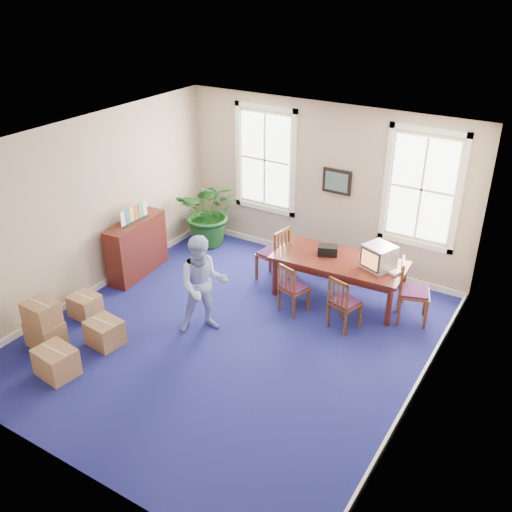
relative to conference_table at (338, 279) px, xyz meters
The scene contains 25 objects.
floor 2.27m from the conference_table, 115.25° to the right, with size 6.50×6.50×0.00m, color navy.
ceiling 3.59m from the conference_table, 115.25° to the right, with size 6.50×6.50×0.00m, color white.
wall_back 1.97m from the conference_table, 127.96° to the left, with size 6.50×6.50×0.00m, color tan.
wall_front 5.50m from the conference_table, 100.26° to the right, with size 6.50×6.50×0.00m, color tan.
wall_left 4.60m from the conference_table, 152.88° to the right, with size 6.50×6.50×0.00m, color tan.
wall_right 3.12m from the conference_table, 44.73° to the right, with size 6.50×6.50×0.00m, color tan.
baseboard_back 1.57m from the conference_table, 128.65° to the left, with size 6.00×0.04×0.12m, color white.
baseboard_left 4.43m from the conference_table, 152.71° to the right, with size 0.04×6.50×0.12m, color white.
baseboard_right 2.88m from the conference_table, 45.15° to the right, with size 0.04×6.50×0.12m, color white.
window_left 2.97m from the conference_table, 151.90° to the left, with size 1.40×0.12×2.20m, color white, non-canonical shape.
window_right 2.15m from the conference_table, 51.89° to the left, with size 1.40×0.12×2.20m, color white, non-canonical shape.
wall_picture 1.91m from the conference_table, 119.16° to the left, with size 0.58×0.06×0.48m, color black, non-canonical shape.
conference_table is the anchor object (origin of this frame).
crt_tv 0.92m from the conference_table, ahead, with size 0.47×0.51×0.42m, color #B7B7BC, non-canonical shape.
game_console 1.08m from the conference_table, ahead, with size 0.14×0.17×0.04m, color white.
equipment_bag 0.55m from the conference_table, 168.69° to the left, with size 0.35×0.23×0.17m, color black.
chair_near_left 0.92m from the conference_table, 120.96° to the right, with size 0.42×0.42×0.93m, color brown, non-canonical shape.
chair_near_right 0.92m from the conference_table, 59.04° to the right, with size 0.43×0.43×0.96m, color brown, non-canonical shape.
chair_end_left 1.38m from the conference_table, behind, with size 0.49×0.49×1.09m, color brown, non-canonical shape.
chair_end_right 1.38m from the conference_table, ahead, with size 0.50×0.50×1.12m, color brown, non-canonical shape.
man 2.56m from the conference_table, 125.45° to the right, with size 0.82×0.64×1.68m, color #98A9E6.
credenza 3.89m from the conference_table, 162.34° to the right, with size 0.41×1.43×1.12m, color #4B1911.
brochure_rack 3.97m from the conference_table, 162.25° to the right, with size 0.13×0.74×0.33m, color #99999E, non-canonical shape.
potted_plant 3.34m from the conference_table, 168.99° to the left, with size 1.33×1.16×1.48m, color #174816.
cardboard_boxes 4.81m from the conference_table, 130.79° to the right, with size 1.45×1.45×0.83m, color #A1744E, non-canonical shape.
Camera 1 is at (4.36, -6.31, 5.44)m, focal length 40.00 mm.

